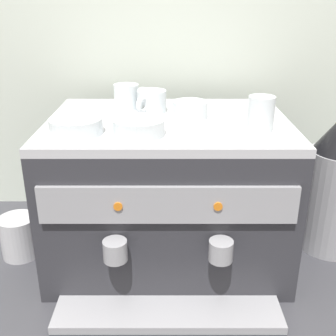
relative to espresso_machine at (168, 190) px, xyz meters
name	(u,v)px	position (x,y,z in m)	size (l,w,h in m)	color
ground_plane	(168,250)	(0.00, 0.00, -0.20)	(4.00, 4.00, 0.00)	#38383D
tiled_backsplash_wall	(168,41)	(0.00, 0.34, 0.37)	(2.80, 0.03, 1.14)	silver
espresso_machine	(168,190)	(0.00, 0.00, 0.00)	(0.63, 0.57, 0.41)	#2D2D33
ceramic_cup_0	(261,113)	(0.22, -0.08, 0.25)	(0.06, 0.11, 0.08)	silver
ceramic_cup_1	(128,96)	(-0.11, 0.12, 0.24)	(0.11, 0.07, 0.07)	silver
ceramic_cup_2	(151,101)	(-0.05, 0.08, 0.24)	(0.08, 0.11, 0.06)	silver
ceramic_bowl_0	(139,127)	(-0.07, -0.12, 0.22)	(0.12, 0.12, 0.04)	silver
ceramic_bowl_1	(190,110)	(0.06, 0.02, 0.23)	(0.09, 0.09, 0.04)	silver
ceramic_bowl_2	(76,126)	(-0.22, -0.11, 0.22)	(0.13, 0.13, 0.04)	silver
milk_pitcher	(20,236)	(-0.43, -0.02, -0.14)	(0.11, 0.11, 0.12)	#B7B7BC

